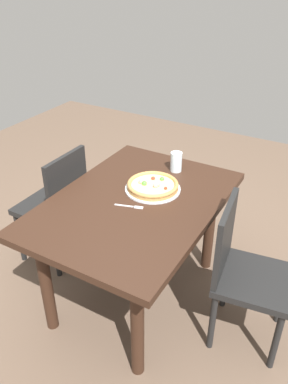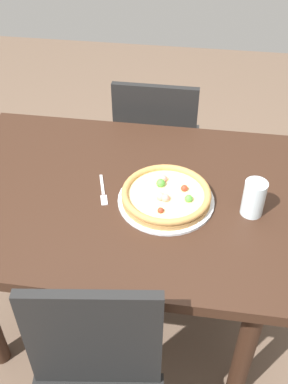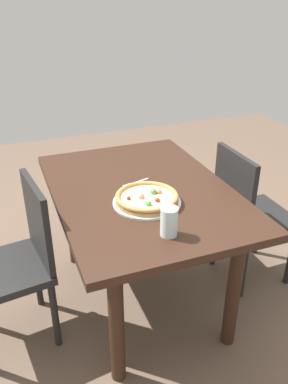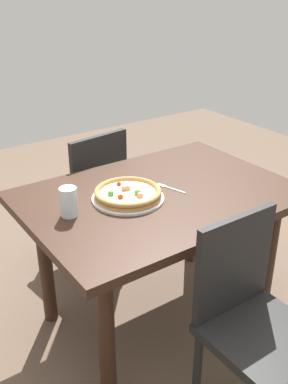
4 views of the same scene
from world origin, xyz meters
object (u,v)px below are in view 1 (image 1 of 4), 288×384
object	(u,v)px
dining_table	(135,215)
chair_near	(57,203)
fork	(131,207)
plate	(153,189)
pizza	(153,185)
chair_far	(243,270)
drinking_glass	(176,162)

from	to	relation	value
dining_table	chair_near	xyz separation A→B (m)	(-0.05, -0.66, -0.16)
chair_near	fork	distance (m)	0.74
plate	pizza	xyz separation A→B (m)	(-0.00, -0.00, 0.03)
chair_far	fork	size ratio (longest dim) A/B	5.34
chair_far	plate	distance (m)	0.70
chair_far	chair_near	bearing A→B (deg)	-98.22
pizza	dining_table	bearing A→B (deg)	-10.86
plate	pizza	world-z (taller)	pizza
chair_far	drinking_glass	xyz separation A→B (m)	(-0.42, -0.62, 0.32)
plate	fork	distance (m)	0.23
chair_near	pizza	distance (m)	0.76
dining_table	drinking_glass	world-z (taller)	drinking_glass
dining_table	pizza	size ratio (longest dim) A/B	4.10
chair_far	pizza	distance (m)	0.71
chair_near	pizza	size ratio (longest dim) A/B	2.81
pizza	drinking_glass	size ratio (longest dim) A/B	2.39
chair_far	drinking_glass	distance (m)	0.81
dining_table	fork	xyz separation A→B (m)	(0.07, 0.02, 0.10)
chair_far	plate	xyz separation A→B (m)	(-0.13, -0.63, 0.26)
plate	drinking_glass	bearing A→B (deg)	177.37
dining_table	chair_far	size ratio (longest dim) A/B	1.46
chair_far	pizza	xyz separation A→B (m)	(-0.13, -0.63, 0.29)
chair_near	drinking_glass	size ratio (longest dim) A/B	6.71
dining_table	chair_near	distance (m)	0.68
chair_far	drinking_glass	size ratio (longest dim) A/B	6.71
chair_near	chair_far	distance (m)	1.33
chair_far	fork	world-z (taller)	chair_far
drinking_glass	chair_near	bearing A→B (deg)	-60.28
dining_table	chair_near	world-z (taller)	chair_near
plate	fork	bearing A→B (deg)	-3.41
chair_far	pizza	size ratio (longest dim) A/B	2.81
chair_near	chair_far	world-z (taller)	same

